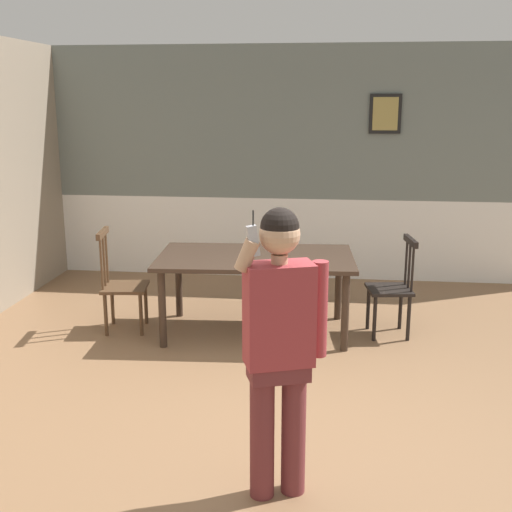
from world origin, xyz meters
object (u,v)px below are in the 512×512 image
dining_table (256,264)px  chair_near_window (393,288)px  person_figure (280,338)px  chair_by_doorway (121,284)px

dining_table → chair_near_window: (1.31, 0.08, -0.22)m
chair_near_window → person_figure: bearing=154.2°
dining_table → chair_by_doorway: chair_by_doorway is taller
dining_table → chair_by_doorway: size_ratio=1.91×
dining_table → person_figure: 2.66m
chair_near_window → chair_by_doorway: size_ratio=0.95×
chair_by_doorway → chair_near_window: bearing=85.4°
dining_table → chair_near_window: size_ratio=2.00×
chair_near_window → person_figure: 2.87m
dining_table → chair_by_doorway: bearing=-176.4°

